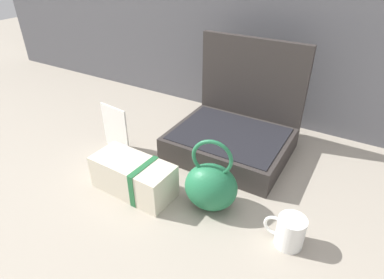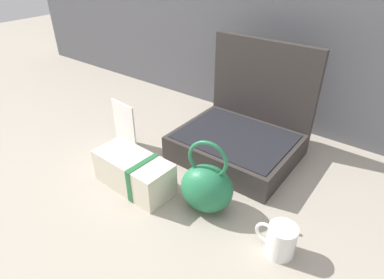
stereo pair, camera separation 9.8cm
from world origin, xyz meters
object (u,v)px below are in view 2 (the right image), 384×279
Objects in this scene: open_suitcase at (241,134)px; info_card_left at (124,124)px; cream_toiletry_bag at (135,172)px; coffee_mug at (280,240)px; teal_pouch_handbag at (207,187)px.

open_suitcase is 0.45m from info_card_left.
open_suitcase is 0.42m from cream_toiletry_bag.
info_card_left is (-0.71, 0.13, 0.04)m from coffee_mug.
open_suitcase reaches higher than cream_toiletry_bag.
cream_toiletry_bag is at bearing -166.23° from teal_pouch_handbag.
teal_pouch_handbag is at bearing -6.22° from info_card_left.
info_card_left is at bearing 167.37° from teal_pouch_handbag.
cream_toiletry_bag is 0.49m from coffee_mug.
info_card_left is at bearing 169.89° from coffee_mug.
cream_toiletry_bag is at bearing -114.00° from open_suitcase.
open_suitcase is at bearing 102.41° from teal_pouch_handbag.
teal_pouch_handbag is at bearing -77.59° from open_suitcase.
open_suitcase is at bearing 66.00° from cream_toiletry_bag.
open_suitcase is 1.54× the size of cream_toiletry_bag.
teal_pouch_handbag is at bearing 13.77° from cream_toiletry_bag.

